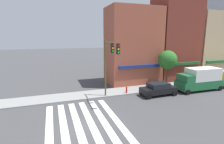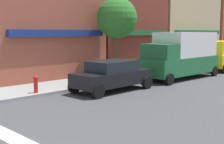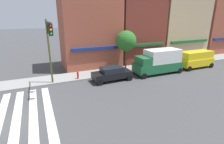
{
  "view_description": "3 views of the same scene",
  "coord_description": "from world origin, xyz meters",
  "px_view_note": "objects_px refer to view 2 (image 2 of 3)",
  "views": [
    {
      "loc": [
        -2.22,
        -12.94,
        7.12
      ],
      "look_at": [
        3.67,
        4.0,
        3.5
      ],
      "focal_mm": 28.0,
      "sensor_mm": 36.0,
      "label": 1
    },
    {
      "loc": [
        -1.36,
        -6.74,
        3.11
      ],
      "look_at": [
        9.95,
        4.7,
        1.0
      ],
      "focal_mm": 50.0,
      "sensor_mm": 36.0,
      "label": 2
    },
    {
      "loc": [
        2.42,
        -12.34,
        7.02
      ],
      "look_at": [
        9.95,
        4.7,
        1.0
      ],
      "focal_mm": 28.0,
      "sensor_mm": 36.0,
      "label": 3
    }
  ],
  "objects_px": {
    "fire_hydrant": "(36,83)",
    "box_truck_green": "(181,54)",
    "pedestrian_blue_shirt": "(192,55)",
    "street_tree": "(117,18)",
    "sedan_black": "(112,75)"
  },
  "relations": [
    {
      "from": "street_tree",
      "to": "box_truck_green",
      "type": "bearing_deg",
      "value": -41.39
    },
    {
      "from": "street_tree",
      "to": "sedan_black",
      "type": "bearing_deg",
      "value": -138.92
    },
    {
      "from": "box_truck_green",
      "to": "sedan_black",
      "type": "bearing_deg",
      "value": -178.92
    },
    {
      "from": "pedestrian_blue_shirt",
      "to": "street_tree",
      "type": "relative_size",
      "value": 0.35
    },
    {
      "from": "fire_hydrant",
      "to": "street_tree",
      "type": "relative_size",
      "value": 0.16
    },
    {
      "from": "box_truck_green",
      "to": "pedestrian_blue_shirt",
      "type": "xyz_separation_m",
      "value": [
        5.94,
        2.73,
        -0.51
      ]
    },
    {
      "from": "box_truck_green",
      "to": "pedestrian_blue_shirt",
      "type": "relative_size",
      "value": 3.53
    },
    {
      "from": "fire_hydrant",
      "to": "street_tree",
      "type": "height_order",
      "value": "street_tree"
    },
    {
      "from": "street_tree",
      "to": "pedestrian_blue_shirt",
      "type": "bearing_deg",
      "value": -0.45
    },
    {
      "from": "sedan_black",
      "to": "fire_hydrant",
      "type": "relative_size",
      "value": 5.27
    },
    {
      "from": "sedan_black",
      "to": "street_tree",
      "type": "height_order",
      "value": "street_tree"
    },
    {
      "from": "box_truck_green",
      "to": "fire_hydrant",
      "type": "height_order",
      "value": "box_truck_green"
    },
    {
      "from": "fire_hydrant",
      "to": "box_truck_green",
      "type": "bearing_deg",
      "value": -9.75
    },
    {
      "from": "sedan_black",
      "to": "box_truck_green",
      "type": "distance_m",
      "value": 6.43
    },
    {
      "from": "sedan_black",
      "to": "pedestrian_blue_shirt",
      "type": "height_order",
      "value": "pedestrian_blue_shirt"
    }
  ]
}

